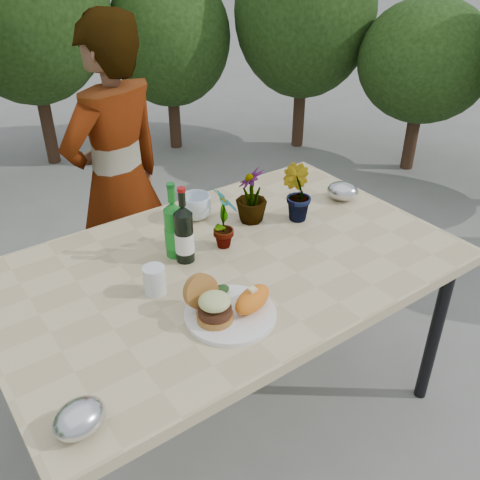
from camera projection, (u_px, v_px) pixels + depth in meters
ground at (229, 409)px, 2.26m from camera, size 80.00×80.00×0.00m
patio_table at (227, 275)px, 1.89m from camera, size 1.60×1.00×0.75m
shrub_hedge at (14, 66)px, 2.73m from camera, size 6.81×4.97×2.08m
dinner_plate at (230, 314)px, 1.61m from camera, size 0.28×0.28×0.01m
burger_stack at (211, 304)px, 1.57m from camera, size 0.11×0.16×0.11m
sweet_potato at (252, 299)px, 1.61m from camera, size 0.17×0.12×0.06m
grilled_veg at (218, 292)px, 1.67m from camera, size 0.08×0.05×0.03m
wine_bottle at (184, 235)px, 1.82m from camera, size 0.07×0.07×0.28m
sparkling_water at (174, 230)px, 1.85m from camera, size 0.07×0.07×0.28m
plastic_cup at (155, 280)px, 1.69m from camera, size 0.07×0.07×0.09m
seedling_left at (224, 218)px, 1.88m from camera, size 0.13×0.15×0.24m
seedling_mid at (296, 193)px, 2.07m from camera, size 0.12×0.14×0.22m
seedling_right at (251, 196)px, 2.06m from camera, size 0.17×0.17×0.22m
blue_bowl at (196, 207)px, 2.10m from camera, size 0.16×0.16×0.10m
foil_packet_left at (79, 418)px, 1.24m from camera, size 0.16×0.14×0.08m
foil_packet_right at (342, 191)px, 2.25m from camera, size 0.17×0.17×0.08m
person at (119, 184)px, 2.41m from camera, size 0.62×0.50×1.49m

